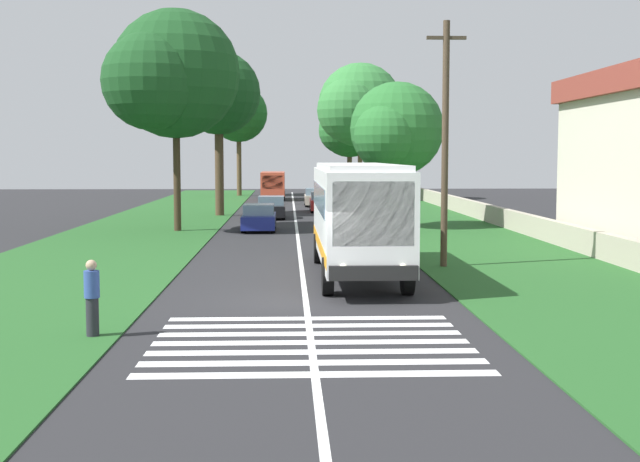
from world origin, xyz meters
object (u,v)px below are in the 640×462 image
Objects in this scene: trailing_car_1 at (271,208)px; trailing_car_3 at (316,198)px; trailing_car_0 at (259,218)px; roadside_tree_left_0 at (170,78)px; roadside_tree_right_2 at (348,128)px; utility_pole at (445,141)px; coach_bus at (357,212)px; roadside_tree_right_1 at (394,131)px; trailing_car_2 at (323,202)px; roadside_tree_left_2 at (237,115)px; trailing_minibus_0 at (273,183)px; pedestrian at (92,297)px; roadside_tree_left_1 at (217,96)px; roadside_tree_right_0 at (357,108)px.

trailing_car_1 is 1.00× the size of trailing_car_3.
roadside_tree_left_0 is (-0.35, 4.54, 7.39)m from trailing_car_0.
roadside_tree_left_0 is at bearing 163.47° from roadside_tree_right_2.
trailing_car_1 is 0.49× the size of utility_pole.
roadside_tree_right_1 is at bearing -10.82° from coach_bus.
roadside_tree_left_0 reaches higher than coach_bus.
trailing_car_2 is 26.42m from roadside_tree_left_2.
coach_bus is 49.32m from trailing_minibus_0.
pedestrian is at bearing 174.08° from trailing_car_0.
roadside_tree_left_1 is (11.63, 3.12, 7.28)m from trailing_car_0.
pedestrian reaches higher than trailing_car_0.
roadside_tree_left_2 is 6.50× the size of pedestrian.
trailing_car_0 is 0.37× the size of roadside_tree_left_0.
trailing_minibus_0 is 12.46m from roadside_tree_right_2.
roadside_tree_right_0 reaches higher than roadside_tree_left_2.
trailing_car_2 is at bearing -28.74° from trailing_car_1.
utility_pole is (-24.26, -6.64, 3.86)m from trailing_car_1.
roadside_tree_right_1 is at bearing -0.92° from utility_pole.
roadside_tree_right_2 is (57.80, -3.75, 4.58)m from coach_bus.
trailing_car_0 is 40.58m from roadside_tree_left_2.
roadside_tree_right_0 reaches higher than roadside_tree_left_1.
utility_pole is at bearing -174.25° from trailing_car_2.
roadside_tree_left_0 is at bearing 3.84° from pedestrian.
roadside_tree_right_1 reaches higher than pedestrian.
trailing_car_2 is at bearing 166.51° from roadside_tree_right_0.
trailing_car_1 is 0.39× the size of roadside_tree_left_2.
roadside_tree_left_0 is at bearing 178.39° from roadside_tree_left_2.
roadside_tree_right_0 is (31.12, -7.78, 7.60)m from trailing_car_0.
trailing_car_3 is at bearing -32.73° from roadside_tree_left_1.
roadside_tree_right_2 is 1.15× the size of utility_pole.
roadside_tree_right_0 is 46.50m from utility_pole.
utility_pole is at bearing -159.12° from roadside_tree_left_1.
roadside_tree_left_2 is (28.13, 0.30, 0.08)m from roadside_tree_left_1.
trailing_car_3 is 20.22m from roadside_tree_left_2.
trailing_minibus_0 is (22.87, 0.27, 0.88)m from trailing_car_1.
roadside_tree_right_2 is (40.51, -7.58, 6.06)m from trailing_car_0.
roadside_tree_right_2 is at bearing -86.08° from roadside_tree_left_2.
trailing_minibus_0 is at bearing 13.24° from roadside_tree_right_1.
roadside_tree_right_1 is (1.73, -11.94, -2.73)m from roadside_tree_left_0.
trailing_car_1 is 0.43× the size of roadside_tree_right_2.
roadside_tree_right_0 reaches higher than utility_pole.
coach_bus is at bearing 179.63° from trailing_car_2.
trailing_car_2 is at bearing -166.89° from trailing_minibus_0.
roadside_tree_left_0 is at bearing 171.60° from trailing_minibus_0.
trailing_car_0 is 17.25m from utility_pole.
utility_pole is at bearing -169.14° from roadside_tree_left_2.
trailing_car_1 is at bearing 151.26° from trailing_car_2.
trailing_car_0 is 0.39× the size of roadside_tree_left_2.
utility_pole is at bearing -174.91° from trailing_car_3.
trailing_car_1 is 0.35× the size of roadside_tree_right_0.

